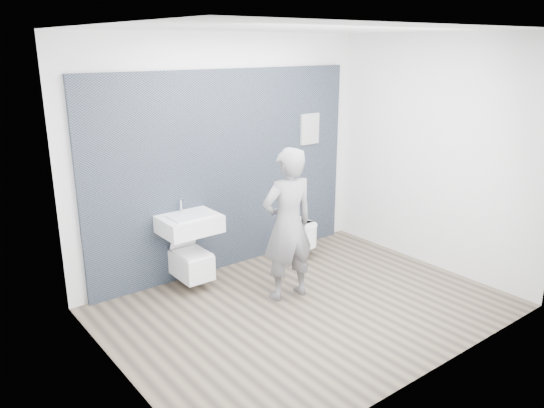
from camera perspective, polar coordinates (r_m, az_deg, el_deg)
ground at (r=5.71m, az=3.76°, el=-11.04°), size 4.00×4.00×0.00m
room_shell at (r=5.14m, az=4.13°, el=6.37°), size 4.00×4.00×4.00m
tile_wall at (r=6.77m, az=-4.54°, el=-6.42°), size 3.60×0.06×2.40m
washbasin at (r=5.95m, az=-8.86°, el=-2.09°), size 0.64×0.48×0.48m
toilet_square at (r=6.12m, az=-8.67°, el=-6.25°), size 0.34×0.49×0.63m
toilet_rounded at (r=6.93m, az=2.93°, el=-3.09°), size 0.32×0.55×0.30m
info_placard at (r=7.45m, az=3.84°, el=-4.17°), size 0.30×0.03×0.40m
visitor at (r=5.62m, az=1.71°, el=-2.24°), size 0.65×0.47×1.67m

